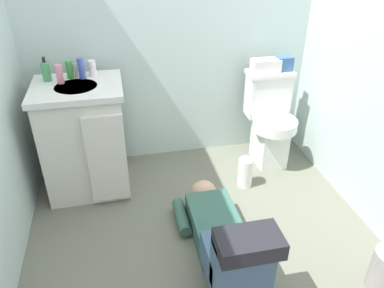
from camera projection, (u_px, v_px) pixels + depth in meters
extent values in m
cube|color=#636656|center=(200.00, 229.00, 2.52)|extent=(2.71, 2.96, 0.04)
cube|color=#B2C7C1|center=(170.00, 9.00, 2.76)|extent=(2.37, 0.08, 2.40)
cube|color=silver|center=(269.00, 142.00, 3.11)|extent=(0.22, 0.30, 0.38)
cylinder|color=silver|center=(275.00, 124.00, 2.96)|extent=(0.35, 0.35, 0.08)
cube|color=silver|center=(268.00, 95.00, 3.03)|extent=(0.34, 0.17, 0.34)
cube|color=silver|center=(270.00, 73.00, 2.94)|extent=(0.36, 0.19, 0.03)
cube|color=silver|center=(85.00, 141.00, 2.72)|extent=(0.56, 0.48, 0.78)
cube|color=silver|center=(76.00, 88.00, 2.51)|extent=(0.60, 0.52, 0.04)
cylinder|color=silver|center=(76.00, 90.00, 2.50)|extent=(0.28, 0.28, 0.05)
cube|color=silver|center=(107.00, 160.00, 2.54)|extent=(0.26, 0.03, 0.66)
cylinder|color=silver|center=(76.00, 71.00, 2.59)|extent=(0.02, 0.02, 0.10)
cube|color=#33594C|center=(215.00, 226.00, 2.40)|extent=(0.29, 0.52, 0.17)
sphere|color=tan|center=(203.00, 193.00, 2.67)|extent=(0.19, 0.19, 0.19)
cube|color=#3F5D76|center=(233.00, 258.00, 2.05)|extent=(0.31, 0.28, 0.20)
cube|color=#3F5D76|center=(243.00, 263.00, 1.87)|extent=(0.31, 0.12, 0.32)
cube|color=black|center=(249.00, 244.00, 1.74)|extent=(0.31, 0.19, 0.09)
cylinder|color=#33594C|center=(182.00, 217.00, 2.51)|extent=(0.08, 0.30, 0.08)
cube|color=silver|center=(266.00, 65.00, 2.90)|extent=(0.22, 0.11, 0.10)
cube|color=#33598C|center=(284.00, 64.00, 2.92)|extent=(0.12, 0.09, 0.11)
cylinder|color=#429B5A|center=(46.00, 72.00, 2.53)|extent=(0.06, 0.06, 0.13)
cylinder|color=black|center=(44.00, 60.00, 2.49)|extent=(0.02, 0.02, 0.04)
cylinder|color=pink|center=(59.00, 74.00, 2.50)|extent=(0.05, 0.05, 0.13)
cylinder|color=green|center=(70.00, 69.00, 2.58)|extent=(0.05, 0.05, 0.13)
cylinder|color=#445EBE|center=(81.00, 68.00, 2.57)|extent=(0.05, 0.05, 0.14)
cylinder|color=white|center=(92.00, 68.00, 2.63)|extent=(0.05, 0.05, 0.11)
cylinder|color=white|center=(245.00, 172.00, 2.86)|extent=(0.11, 0.11, 0.23)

